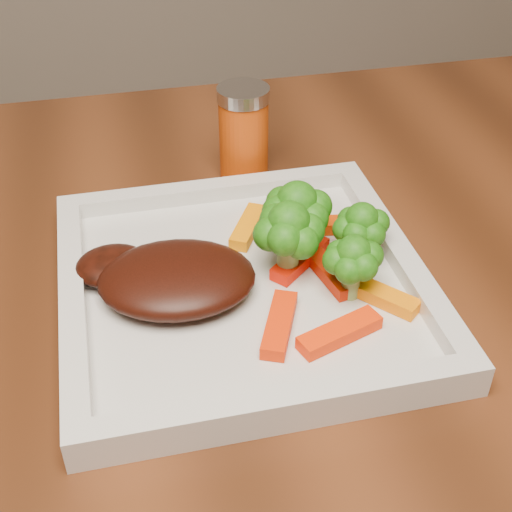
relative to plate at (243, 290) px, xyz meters
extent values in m
cube|color=silver|center=(0.00, 0.00, 0.00)|extent=(0.27, 0.27, 0.01)
ellipsoid|color=#360F08|center=(-0.05, 0.00, 0.02)|extent=(0.13, 0.11, 0.03)
cube|color=#FF3004|center=(0.05, -0.07, 0.01)|extent=(0.07, 0.04, 0.01)
cube|color=orange|center=(0.09, -0.04, 0.01)|extent=(0.05, 0.06, 0.01)
cube|color=#ED2C03|center=(0.01, -0.06, 0.01)|extent=(0.04, 0.06, 0.01)
cube|color=#CE3803|center=(0.10, 0.05, 0.01)|extent=(0.06, 0.03, 0.01)
cube|color=orange|center=(0.02, 0.07, 0.01)|extent=(0.04, 0.06, 0.01)
cube|color=red|center=(0.07, -0.01, 0.01)|extent=(0.02, 0.06, 0.01)
cube|color=#FF1A04|center=(0.05, 0.01, 0.01)|extent=(0.06, 0.05, 0.01)
cylinder|color=#C2410A|center=(0.04, 0.17, 0.04)|extent=(0.06, 0.06, 0.09)
camera|label=1|loc=(-0.08, -0.41, 0.35)|focal=50.00mm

